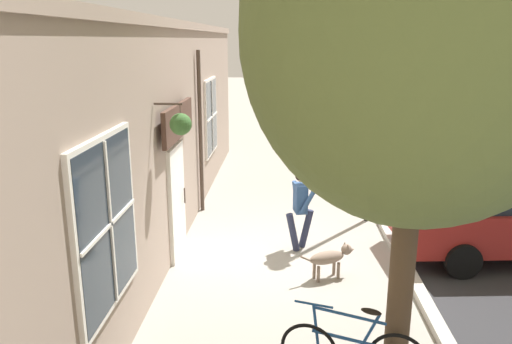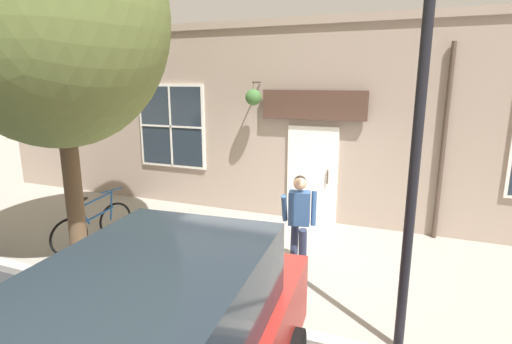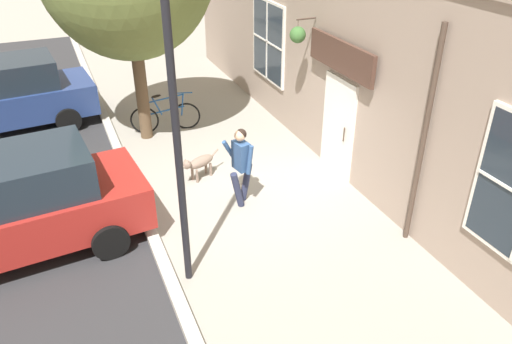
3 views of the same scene
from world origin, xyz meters
TOP-DOWN VIEW (x-y plane):
  - ground_plane at (0.00, 0.00)m, footprint 90.00×90.00m
  - storefront_facade at (-2.34, 0.01)m, footprint 0.95×18.00m
  - pedestrian_walking at (0.13, 0.33)m, footprint 0.59×0.55m
  - dog_on_leash at (0.61, -0.87)m, footprint 0.98×0.52m
  - leaning_bicycle at (0.65, -3.52)m, footprint 1.72×0.38m
  - parked_car_nearest_curb at (4.25, -5.15)m, footprint 4.44×2.22m
  - parked_car_mid_block at (4.06, 0.24)m, footprint 4.44×2.22m
  - street_lamp at (1.69, 1.99)m, footprint 0.32×0.32m

SIDE VIEW (x-z plane):
  - ground_plane at x=0.00m, z-range 0.00..0.00m
  - dog_on_leash at x=0.61m, z-range 0.08..0.67m
  - leaning_bicycle at x=0.65m, z-range -0.12..0.88m
  - parked_car_nearest_curb at x=4.25m, z-range 0.00..1.75m
  - parked_car_mid_block at x=4.06m, z-range 0.00..1.75m
  - pedestrian_walking at x=0.13m, z-range 0.14..1.72m
  - storefront_facade at x=-2.34m, z-range 0.01..4.32m
  - street_lamp at x=1.69m, z-range 0.78..6.22m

